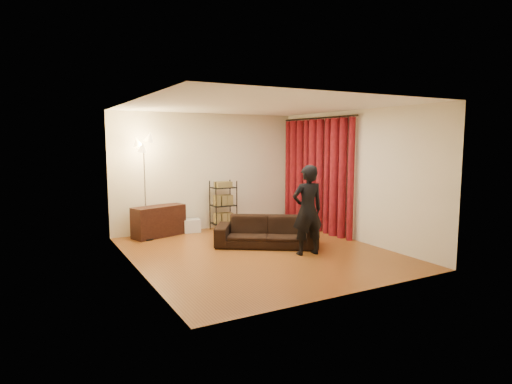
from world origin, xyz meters
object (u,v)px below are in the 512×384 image
sofa (267,231)px  media_cabinet (159,221)px  storage_boxes (192,226)px  floor_lamp (145,189)px  person (307,210)px  wire_shelf (223,205)px

sofa → media_cabinet: bearing=164.4°
storage_boxes → floor_lamp: floor_lamp is taller
floor_lamp → media_cabinet: bearing=29.6°
sofa → storage_boxes: (-0.86, 1.93, -0.14)m
sofa → floor_lamp: floor_lamp is taller
person → wire_shelf: person is taller
sofa → wire_shelf: (-0.12, 1.83, 0.28)m
sofa → wire_shelf: 1.85m
sofa → person: 1.09m
storage_boxes → wire_shelf: bearing=-7.7°
person → wire_shelf: bearing=-72.6°
person → media_cabinet: 3.43m
floor_lamp → wire_shelf: bearing=4.1°
storage_boxes → floor_lamp: bearing=-168.1°
wire_shelf → floor_lamp: 1.92m
sofa → wire_shelf: wire_shelf is taller
person → wire_shelf: (-0.45, 2.71, -0.25)m
person → floor_lamp: 3.47m
wire_shelf → floor_lamp: bearing=161.6°
media_cabinet → floor_lamp: floor_lamp is taller
person → wire_shelf: 2.76m
storage_boxes → sofa: bearing=-65.9°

